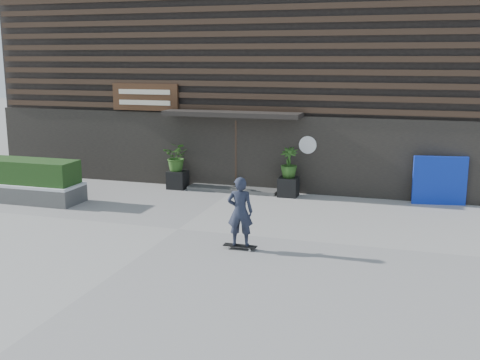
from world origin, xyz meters
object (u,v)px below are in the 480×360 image
(raised_bed, at_px, (27,193))
(blue_tarp, at_px, (440,181))
(skateboarder, at_px, (240,212))
(planter_pot_right, at_px, (288,187))
(planter_pot_left, at_px, (178,180))

(raised_bed, bearing_deg, blue_tarp, 15.09)
(raised_bed, height_order, skateboarder, skateboarder)
(planter_pot_right, bearing_deg, raised_bed, -158.62)
(planter_pot_left, distance_m, skateboarder, 6.74)
(raised_bed, bearing_deg, skateboarder, -18.20)
(planter_pot_right, distance_m, skateboarder, 5.50)
(planter_pot_left, bearing_deg, raised_bed, -141.76)
(planter_pot_right, relative_size, blue_tarp, 0.39)
(raised_bed, relative_size, blue_tarp, 2.25)
(blue_tarp, xyz_separation_m, skateboarder, (-4.43, -5.77, 0.16))
(skateboarder, bearing_deg, blue_tarp, 52.48)
(planter_pot_right, xyz_separation_m, skateboarder, (0.10, -5.47, 0.59))
(blue_tarp, bearing_deg, raised_bed, -174.31)
(blue_tarp, distance_m, skateboarder, 7.28)
(planter_pot_left, bearing_deg, planter_pot_right, 0.00)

